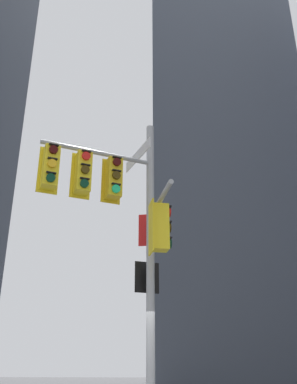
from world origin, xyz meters
TOP-DOWN VIEW (x-y plane):
  - building_mid_block at (3.73, 27.01)m, footprint 12.55×12.55m
  - signal_pole_assembly at (-0.65, -0.61)m, footprint 3.16×2.55m

SIDE VIEW (x-z plane):
  - signal_pole_assembly at x=-0.65m, z-range 1.03..8.26m
  - building_mid_block at x=3.73m, z-range 0.00..37.17m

